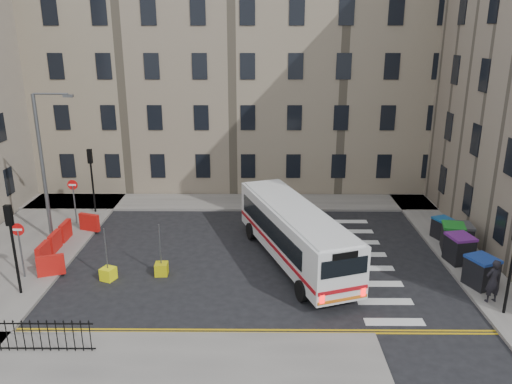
{
  "coord_description": "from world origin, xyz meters",
  "views": [
    {
      "loc": [
        -1.46,
        -23.56,
        11.12
      ],
      "look_at": [
        -1.64,
        1.78,
        3.0
      ],
      "focal_mm": 35.0,
      "sensor_mm": 36.0,
      "label": 1
    }
  ],
  "objects_px": {
    "wheelie_bin_c": "(452,237)",
    "wheelie_bin_b": "(459,249)",
    "bollard_chevron": "(162,269)",
    "wheelie_bin_d": "(460,237)",
    "bollard_yellow": "(108,274)",
    "bus": "(294,232)",
    "wheelie_bin_e": "(443,228)",
    "pedestrian": "(493,281)",
    "wheelie_bin_a": "(481,272)",
    "streetlamp": "(43,166)"
  },
  "relations": [
    {
      "from": "bus",
      "to": "wheelie_bin_e",
      "type": "bearing_deg",
      "value": -0.55
    },
    {
      "from": "bus",
      "to": "bollard_yellow",
      "type": "bearing_deg",
      "value": 173.86
    },
    {
      "from": "bollard_chevron",
      "to": "bus",
      "type": "bearing_deg",
      "value": 12.91
    },
    {
      "from": "bus",
      "to": "pedestrian",
      "type": "distance_m",
      "value": 9.14
    },
    {
      "from": "wheelie_bin_d",
      "to": "bollard_chevron",
      "type": "relative_size",
      "value": 2.34
    },
    {
      "from": "bus",
      "to": "wheelie_bin_b",
      "type": "bearing_deg",
      "value": -20.56
    },
    {
      "from": "streetlamp",
      "to": "wheelie_bin_b",
      "type": "relative_size",
      "value": 5.51
    },
    {
      "from": "streetlamp",
      "to": "pedestrian",
      "type": "bearing_deg",
      "value": -17.11
    },
    {
      "from": "wheelie_bin_e",
      "to": "pedestrian",
      "type": "bearing_deg",
      "value": -113.45
    },
    {
      "from": "bollard_yellow",
      "to": "bollard_chevron",
      "type": "relative_size",
      "value": 1.0
    },
    {
      "from": "pedestrian",
      "to": "bollard_chevron",
      "type": "distance_m",
      "value": 14.84
    },
    {
      "from": "wheelie_bin_a",
      "to": "bollard_chevron",
      "type": "bearing_deg",
      "value": 152.59
    },
    {
      "from": "wheelie_bin_c",
      "to": "bollard_yellow",
      "type": "height_order",
      "value": "wheelie_bin_c"
    },
    {
      "from": "wheelie_bin_c",
      "to": "bollard_chevron",
      "type": "height_order",
      "value": "wheelie_bin_c"
    },
    {
      "from": "streetlamp",
      "to": "bus",
      "type": "height_order",
      "value": "streetlamp"
    },
    {
      "from": "bus",
      "to": "wheelie_bin_c",
      "type": "relative_size",
      "value": 7.11
    },
    {
      "from": "bollard_chevron",
      "to": "pedestrian",
      "type": "bearing_deg",
      "value": -10.32
    },
    {
      "from": "wheelie_bin_a",
      "to": "bollard_yellow",
      "type": "xyz_separation_m",
      "value": [
        -17.12,
        0.74,
        -0.55
      ]
    },
    {
      "from": "wheelie_bin_b",
      "to": "wheelie_bin_d",
      "type": "distance_m",
      "value": 1.66
    },
    {
      "from": "wheelie_bin_c",
      "to": "wheelie_bin_b",
      "type": "bearing_deg",
      "value": -84.89
    },
    {
      "from": "wheelie_bin_e",
      "to": "bollard_chevron",
      "type": "bearing_deg",
      "value": 175.39
    },
    {
      "from": "wheelie_bin_b",
      "to": "bollard_chevron",
      "type": "bearing_deg",
      "value": 173.41
    },
    {
      "from": "wheelie_bin_b",
      "to": "pedestrian",
      "type": "height_order",
      "value": "pedestrian"
    },
    {
      "from": "wheelie_bin_b",
      "to": "wheelie_bin_a",
      "type": "bearing_deg",
      "value": -100.5
    },
    {
      "from": "bus",
      "to": "bollard_yellow",
      "type": "distance_m",
      "value": 9.18
    },
    {
      "from": "streetlamp",
      "to": "wheelie_bin_d",
      "type": "xyz_separation_m",
      "value": [
        22.15,
        -1.17,
        -3.48
      ]
    },
    {
      "from": "wheelie_bin_d",
      "to": "pedestrian",
      "type": "bearing_deg",
      "value": -91.46
    },
    {
      "from": "streetlamp",
      "to": "wheelie_bin_e",
      "type": "relative_size",
      "value": 6.25
    },
    {
      "from": "bollard_chevron",
      "to": "wheelie_bin_d",
      "type": "bearing_deg",
      "value": 10.25
    },
    {
      "from": "streetlamp",
      "to": "bollard_yellow",
      "type": "height_order",
      "value": "streetlamp"
    },
    {
      "from": "wheelie_bin_b",
      "to": "bollard_yellow",
      "type": "xyz_separation_m",
      "value": [
        -17.08,
        -1.75,
        -0.56
      ]
    },
    {
      "from": "wheelie_bin_a",
      "to": "wheelie_bin_d",
      "type": "distance_m",
      "value": 4.08
    },
    {
      "from": "bollard_chevron",
      "to": "wheelie_bin_b",
      "type": "bearing_deg",
      "value": 4.8
    },
    {
      "from": "wheelie_bin_c",
      "to": "bollard_yellow",
      "type": "xyz_separation_m",
      "value": [
        -17.29,
        -3.25,
        -0.56
      ]
    },
    {
      "from": "wheelie_bin_d",
      "to": "bollard_yellow",
      "type": "bearing_deg",
      "value": -163.36
    },
    {
      "from": "wheelie_bin_a",
      "to": "wheelie_bin_b",
      "type": "height_order",
      "value": "wheelie_bin_b"
    },
    {
      "from": "bus",
      "to": "wheelie_bin_c",
      "type": "bearing_deg",
      "value": -10.41
    },
    {
      "from": "wheelie_bin_b",
      "to": "bollard_yellow",
      "type": "bearing_deg",
      "value": 174.46
    },
    {
      "from": "streetlamp",
      "to": "bollard_yellow",
      "type": "relative_size",
      "value": 13.57
    },
    {
      "from": "wheelie_bin_a",
      "to": "wheelie_bin_b",
      "type": "distance_m",
      "value": 2.5
    },
    {
      "from": "streetlamp",
      "to": "wheelie_bin_b",
      "type": "distance_m",
      "value": 21.96
    },
    {
      "from": "wheelie_bin_e",
      "to": "pedestrian",
      "type": "distance_m",
      "value": 6.95
    },
    {
      "from": "wheelie_bin_a",
      "to": "streetlamp",
      "type": "bearing_deg",
      "value": 143.93
    },
    {
      "from": "wheelie_bin_c",
      "to": "wheelie_bin_d",
      "type": "height_order",
      "value": "same"
    },
    {
      "from": "wheelie_bin_c",
      "to": "bollard_chevron",
      "type": "xyz_separation_m",
      "value": [
        -14.88,
        -2.73,
        -0.56
      ]
    },
    {
      "from": "wheelie_bin_c",
      "to": "bollard_chevron",
      "type": "bearing_deg",
      "value": -156.37
    },
    {
      "from": "bus",
      "to": "bollard_yellow",
      "type": "xyz_separation_m",
      "value": [
        -8.86,
        -2.0,
        -1.34
      ]
    },
    {
      "from": "streetlamp",
      "to": "wheelie_bin_c",
      "type": "height_order",
      "value": "streetlamp"
    },
    {
      "from": "bus",
      "to": "wheelie_bin_e",
      "type": "distance_m",
      "value": 8.98
    },
    {
      "from": "bus",
      "to": "wheelie_bin_b",
      "type": "distance_m",
      "value": 8.26
    }
  ]
}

